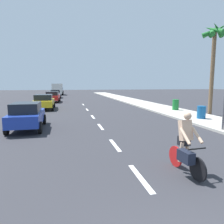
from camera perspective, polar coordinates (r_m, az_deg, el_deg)
The scene contains 17 objects.
ground_plane at distance 21.73m, azimuth -7.03°, elevation 0.76°, with size 160.00×160.00×0.00m, color #2D2D33.
sidewalk_strip at distance 25.54m, azimuth 10.20°, elevation 1.88°, with size 3.60×80.00×0.14m, color #B2ADA3.
lane_stripe_1 at distance 6.08m, azimuth 7.90°, elevation -17.67°, with size 0.16×1.80×0.01m, color white.
lane_stripe_2 at distance 8.94m, azimuth 0.80°, elevation -9.21°, with size 0.16×1.80×0.01m, color white.
lane_stripe_3 at distance 12.71m, azimuth -3.23°, elevation -4.12°, with size 0.16×1.80×0.01m, color white.
lane_stripe_4 at distance 16.62m, azimuth -5.39°, elevation -1.34°, with size 0.16×1.80×0.01m, color white.
lane_stripe_5 at distance 21.44m, azimuth -6.96°, elevation 0.68°, with size 0.16×1.80×0.01m, color white.
lane_stripe_6 at distance 26.83m, azimuth -8.04°, elevation 2.06°, with size 0.16×1.80×0.01m, color white.
cyclist at distance 6.35m, azimuth 19.90°, elevation -9.00°, with size 0.65×1.71×1.82m.
parked_car_blue at distance 12.87m, azimuth -22.64°, elevation -0.80°, with size 1.91×3.98×1.57m.
parked_car_yellow at distance 22.64m, azimuth -18.46°, elevation 2.84°, with size 2.13×4.54×1.57m.
parked_car_red at distance 31.33m, azimuth -16.24°, elevation 4.17°, with size 2.12×4.43×1.57m.
parked_car_silver at distance 41.19m, azimuth -15.48°, elevation 4.97°, with size 2.07×4.42×1.57m.
delivery_truck at distance 53.14m, azimuth -14.93°, elevation 6.26°, with size 2.74×6.27×2.80m.
palm_tree_mid at distance 19.39m, azimuth 26.60°, elevation 16.64°, with size 1.82×1.86×7.63m.
trash_bin_near at distance 16.22m, azimuth 23.67°, elevation -0.06°, with size 0.60×0.60×0.91m, color #14518C.
trash_bin_far at distance 20.86m, azimuth 17.32°, elevation 1.97°, with size 0.60×0.60×1.01m, color #19722D.
Camera 1 is at (-1.93, -1.48, 2.60)m, focal length 32.76 mm.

